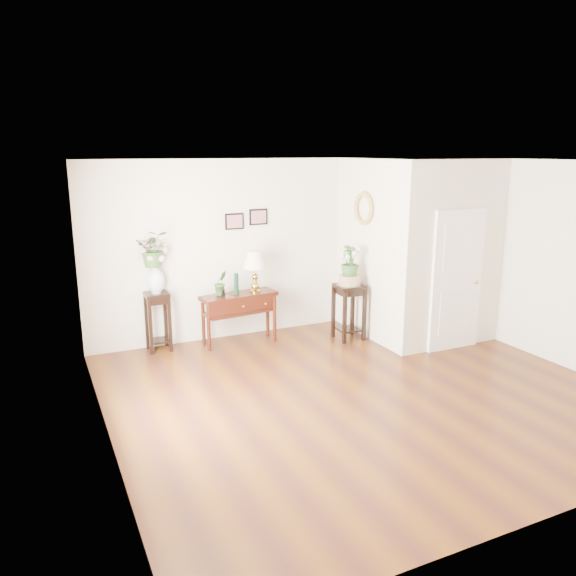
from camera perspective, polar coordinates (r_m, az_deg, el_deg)
floor at (r=7.15m, az=7.45°, el=-10.40°), size 6.00×5.50×0.02m
ceiling at (r=6.53m, az=8.23°, el=12.64°), size 6.00×5.50×0.02m
wall_back at (r=9.09m, az=-1.57°, el=4.19°), size 6.00×0.02×2.80m
wall_front at (r=4.73m, az=26.16°, el=-6.37°), size 6.00×0.02×2.80m
wall_left at (r=5.71m, az=-18.47°, el=-2.33°), size 0.02×5.50×2.80m
wall_right at (r=8.68m, az=24.77°, el=2.45°), size 0.02×5.50×2.80m
partition at (r=9.32m, az=12.85°, el=4.09°), size 1.80×1.95×2.80m
door at (r=8.63m, az=16.76°, el=0.72°), size 0.90×0.05×2.10m
art_print_left at (r=8.77m, az=-5.46°, el=6.75°), size 0.30×0.02×0.25m
art_print_right at (r=8.91m, az=-3.03°, el=7.22°), size 0.30×0.02×0.25m
wall_ornament at (r=8.80m, az=7.67°, el=8.02°), size 0.07×0.51×0.51m
console_table at (r=8.69m, az=-4.97°, el=-3.12°), size 1.23×0.54×0.79m
table_lamp at (r=8.60m, az=-3.37°, el=1.85°), size 0.39×0.39×0.65m
green_vase at (r=8.53m, az=-5.27°, el=0.49°), size 0.08×0.08×0.33m
potted_plant at (r=8.45m, az=-6.85°, el=0.42°), size 0.24×0.21×0.37m
plant_stand_a at (r=8.57m, az=-13.06°, el=-3.35°), size 0.35×0.35×0.88m
porcelain_vase at (r=8.40m, az=-13.31°, el=1.00°), size 0.31×0.31×0.44m
lily_arrangement at (r=8.32m, az=-13.48°, el=4.00°), size 0.58×0.54×0.54m
plant_stand_b at (r=8.90m, az=6.19°, el=-2.43°), size 0.45×0.45×0.88m
ceramic_bowl at (r=8.77m, az=6.27°, el=0.83°), size 0.45×0.45×0.15m
narcissus at (r=8.71m, az=6.32°, el=2.69°), size 0.37×0.37×0.50m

